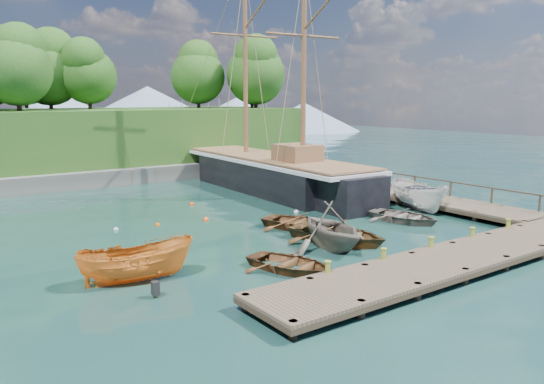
{
  "coord_description": "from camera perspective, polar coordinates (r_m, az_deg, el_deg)",
  "views": [
    {
      "loc": [
        -16.65,
        -19.36,
        7.04
      ],
      "look_at": [
        -0.32,
        3.69,
        2.0
      ],
      "focal_mm": 35.0,
      "sensor_mm": 36.0,
      "label": 1
    }
  ],
  "objects": [
    {
      "name": "rowboat_3",
      "position": [
        31.46,
        13.95,
        -3.12
      ],
      "size": [
        3.78,
        4.7,
        0.86
      ],
      "primitive_type": "imported",
      "rotation": [
        0.0,
        0.0,
        0.21
      ],
      "color": "#645B54",
      "rests_on": "ground"
    },
    {
      "name": "ground",
      "position": [
        26.49,
        5.21,
        -5.34
      ],
      "size": [
        160.0,
        160.0,
        0.0
      ],
      "primitive_type": "plane",
      "color": "#133427",
      "rests_on": "ground"
    },
    {
      "name": "mooring_buoy_0",
      "position": [
        25.22,
        -13.08,
        -6.36
      ],
      "size": [
        0.33,
        0.33,
        0.33
      ],
      "primitive_type": "sphere",
      "color": "silver",
      "rests_on": "ground"
    },
    {
      "name": "rowboat_0",
      "position": [
        22.11,
        2.06,
        -8.46
      ],
      "size": [
        3.98,
        4.68,
        0.82
      ],
      "primitive_type": "imported",
      "rotation": [
        0.0,
        0.0,
        0.34
      ],
      "color": "brown",
      "rests_on": "ground"
    },
    {
      "name": "bollard_1",
      "position": [
        22.32,
        11.84,
        -8.5
      ],
      "size": [
        0.26,
        0.26,
        0.45
      ],
      "primitive_type": "cylinder",
      "color": "olive",
      "rests_on": "ground"
    },
    {
      "name": "cabin_boat_white",
      "position": [
        34.96,
        15.46,
        -1.87
      ],
      "size": [
        3.64,
        5.79,
        2.09
      ],
      "primitive_type": "imported",
      "rotation": [
        0.0,
        0.0,
        -0.32
      ],
      "color": "silver",
      "rests_on": "ground"
    },
    {
      "name": "bollard_3",
      "position": [
        26.87,
        20.64,
        -5.74
      ],
      "size": [
        0.26,
        0.26,
        0.45
      ],
      "primitive_type": "cylinder",
      "color": "olive",
      "rests_on": "ground"
    },
    {
      "name": "schooner",
      "position": [
        40.46,
        0.04,
        1.71
      ],
      "size": [
        5.88,
        27.65,
        20.27
      ],
      "rotation": [
        0.0,
        0.0,
        -0.04
      ],
      "color": "black",
      "rests_on": "ground"
    },
    {
      "name": "bollard_2",
      "position": [
        24.51,
        16.66,
        -7.01
      ],
      "size": [
        0.26,
        0.26,
        0.45
      ],
      "primitive_type": "cylinder",
      "color": "olive",
      "rests_on": "ground"
    },
    {
      "name": "motorboat_orange",
      "position": [
        21.52,
        -14.26,
        -9.3
      ],
      "size": [
        4.74,
        2.54,
        1.74
      ],
      "primitive_type": "imported",
      "rotation": [
        0.0,
        0.0,
        1.37
      ],
      "color": "orange",
      "rests_on": "ground"
    },
    {
      "name": "rowboat_2",
      "position": [
        26.5,
        7.04,
        -5.37
      ],
      "size": [
        5.09,
        6.0,
        1.05
      ],
      "primitive_type": "imported",
      "rotation": [
        0.0,
        0.0,
        0.33
      ],
      "color": "brown",
      "rests_on": "ground"
    },
    {
      "name": "bollard_0",
      "position": [
        20.32,
        5.97,
        -10.21
      ],
      "size": [
        0.26,
        0.26,
        0.45
      ],
      "primitive_type": "cylinder",
      "color": "olive",
      "rests_on": "ground"
    },
    {
      "name": "dock_east",
      "position": [
        39.13,
        11.4,
        0.2
      ],
      "size": [
        3.2,
        24.0,
        1.1
      ],
      "color": "#473A2C",
      "rests_on": "ground"
    },
    {
      "name": "mooring_buoy_3",
      "position": [
        32.99,
        2.63,
        -2.22
      ],
      "size": [
        0.32,
        0.32,
        0.32
      ],
      "primitive_type": "sphere",
      "color": "white",
      "rests_on": "ground"
    },
    {
      "name": "mooring_buoy_6",
      "position": [
        29.88,
        -16.43,
        -3.93
      ],
      "size": [
        0.28,
        0.28,
        0.28
      ],
      "primitive_type": "sphere",
      "color": "silver",
      "rests_on": "ground"
    },
    {
      "name": "mooring_buoy_4",
      "position": [
        30.35,
        -12.2,
        -3.53
      ],
      "size": [
        0.29,
        0.29,
        0.29
      ],
      "primitive_type": "sphere",
      "color": "#E15600",
      "rests_on": "ground"
    },
    {
      "name": "mooring_buoy_5",
      "position": [
        35.73,
        -8.63,
        -1.36
      ],
      "size": [
        0.33,
        0.33,
        0.33
      ],
      "primitive_type": "sphere",
      "color": "#EC430B",
      "rests_on": "ground"
    },
    {
      "name": "rowboat_1",
      "position": [
        25.42,
        6.34,
        -6.03
      ],
      "size": [
        4.55,
        5.06,
        2.37
      ],
      "primitive_type": "imported",
      "rotation": [
        0.0,
        0.0,
        -0.16
      ],
      "color": "#696254",
      "rests_on": "ground"
    },
    {
      "name": "mooring_buoy_2",
      "position": [
        29.35,
        1.25,
        -3.76
      ],
      "size": [
        0.35,
        0.35,
        0.35
      ],
      "primitive_type": "sphere",
      "color": "orange",
      "rests_on": "ground"
    },
    {
      "name": "dock_near",
      "position": [
        23.6,
        19.4,
        -6.73
      ],
      "size": [
        20.0,
        3.2,
        1.1
      ],
      "color": "#473A2C",
      "rests_on": "ground"
    },
    {
      "name": "bollard_4",
      "position": [
        29.34,
        23.95,
        -4.66
      ],
      "size": [
        0.26,
        0.26,
        0.45
      ],
      "primitive_type": "cylinder",
      "color": "olive",
      "rests_on": "ground"
    },
    {
      "name": "mooring_buoy_1",
      "position": [
        31.09,
        -7.15,
        -3.05
      ],
      "size": [
        0.35,
        0.35,
        0.35
      ],
      "primitive_type": "sphere",
      "color": "#DE510E",
      "rests_on": "ground"
    },
    {
      "name": "distant_ridge",
      "position": [
        91.83,
        -22.32,
        7.69
      ],
      "size": [
        117.0,
        40.0,
        10.0
      ],
      "color": "#728CA5",
      "rests_on": "ground"
    },
    {
      "name": "rowboat_4",
      "position": [
        28.88,
        3.29,
        -4.01
      ],
      "size": [
        4.92,
        5.53,
        0.95
      ],
      "primitive_type": "imported",
      "rotation": [
        0.0,
        0.0,
        0.45
      ],
      "color": "brown",
      "rests_on": "ground"
    }
  ]
}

